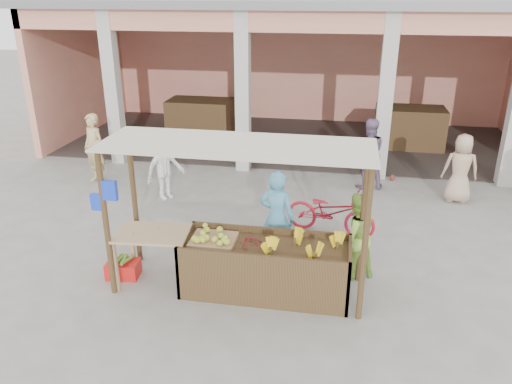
% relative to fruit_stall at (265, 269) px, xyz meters
% --- Properties ---
extents(ground, '(60.00, 60.00, 0.00)m').
position_rel_fruit_stall_xyz_m(ground, '(-0.50, 0.00, -0.40)').
color(ground, slate).
rests_on(ground, ground).
extents(market_building, '(14.40, 6.40, 4.20)m').
position_rel_fruit_stall_xyz_m(market_building, '(-0.45, 8.93, 2.30)').
color(market_building, '#E49A77').
rests_on(market_building, ground).
extents(fruit_stall, '(2.60, 0.95, 0.80)m').
position_rel_fruit_stall_xyz_m(fruit_stall, '(0.00, 0.00, 0.00)').
color(fruit_stall, brown).
rests_on(fruit_stall, ground).
extents(stall_awning, '(4.09, 1.35, 2.39)m').
position_rel_fruit_stall_xyz_m(stall_awning, '(-0.51, 0.06, 1.58)').
color(stall_awning, brown).
rests_on(stall_awning, ground).
extents(banana_heap, '(1.11, 0.61, 0.20)m').
position_rel_fruit_stall_xyz_m(banana_heap, '(0.57, -0.05, 0.50)').
color(banana_heap, yellow).
rests_on(banana_heap, fruit_stall).
extents(melon_tray, '(0.69, 0.60, 0.19)m').
position_rel_fruit_stall_xyz_m(melon_tray, '(-0.83, 0.01, 0.49)').
color(melon_tray, '#A17B53').
rests_on(melon_tray, fruit_stall).
extents(berry_heap, '(0.41, 0.34, 0.13)m').
position_rel_fruit_stall_xyz_m(berry_heap, '(-0.23, -0.00, 0.47)').
color(berry_heap, maroon).
rests_on(berry_heap, fruit_stall).
extents(side_table, '(1.20, 0.85, 0.92)m').
position_rel_fruit_stall_xyz_m(side_table, '(-1.80, -0.06, 0.37)').
color(side_table, tan).
rests_on(side_table, ground).
extents(papaya_pile, '(0.75, 0.43, 0.21)m').
position_rel_fruit_stall_xyz_m(papaya_pile, '(-1.80, -0.06, 0.62)').
color(papaya_pile, '#48812A').
rests_on(papaya_pile, side_table).
extents(red_crate, '(0.55, 0.42, 0.27)m').
position_rel_fruit_stall_xyz_m(red_crate, '(-2.40, 0.02, -0.26)').
color(red_crate, red).
rests_on(red_crate, ground).
extents(plantain_bundle, '(0.43, 0.30, 0.09)m').
position_rel_fruit_stall_xyz_m(plantain_bundle, '(-2.40, 0.02, -0.09)').
color(plantain_bundle, olive).
rests_on(plantain_bundle, red_crate).
extents(produce_sacks, '(0.81, 0.50, 0.62)m').
position_rel_fruit_stall_xyz_m(produce_sacks, '(2.16, 5.41, -0.09)').
color(produce_sacks, maroon).
rests_on(produce_sacks, ground).
extents(vendor_blue, '(0.78, 0.65, 1.82)m').
position_rel_fruit_stall_xyz_m(vendor_blue, '(0.05, 0.92, 0.51)').
color(vendor_blue, '#55A3CD').
rests_on(vendor_blue, ground).
extents(vendor_green, '(0.86, 0.70, 1.56)m').
position_rel_fruit_stall_xyz_m(vendor_green, '(1.35, 0.74, 0.38)').
color(vendor_green, '#8BB941').
rests_on(vendor_green, ground).
extents(motorcycle, '(1.04, 1.93, 0.96)m').
position_rel_fruit_stall_xyz_m(motorcycle, '(0.92, 2.22, 0.08)').
color(motorcycle, '#A81729').
rests_on(motorcycle, ground).
extents(shopper_a, '(1.05, 1.17, 1.65)m').
position_rel_fruit_stall_xyz_m(shopper_a, '(-2.83, 3.36, 0.43)').
color(shopper_a, silver).
rests_on(shopper_a, ground).
extents(shopper_c, '(0.86, 0.59, 1.72)m').
position_rel_fruit_stall_xyz_m(shopper_c, '(3.67, 4.37, 0.46)').
color(shopper_c, tan).
rests_on(shopper_c, ground).
extents(shopper_e, '(0.82, 0.75, 1.79)m').
position_rel_fruit_stall_xyz_m(shopper_e, '(-4.87, 4.04, 0.50)').
color(shopper_e, tan).
rests_on(shopper_e, ground).
extents(shopper_f, '(1.00, 0.70, 1.86)m').
position_rel_fruit_stall_xyz_m(shopper_f, '(1.67, 4.85, 0.53)').
color(shopper_f, gray).
rests_on(shopper_f, ground).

